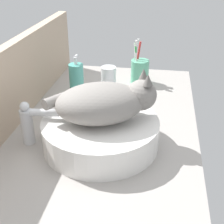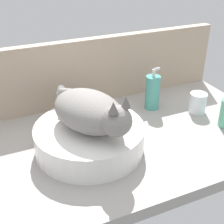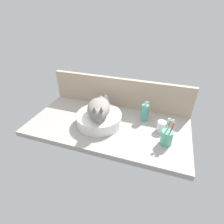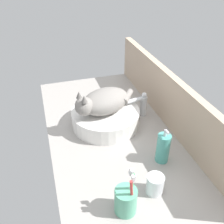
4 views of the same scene
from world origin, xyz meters
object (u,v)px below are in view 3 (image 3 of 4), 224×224
(faucet, at_px, (106,102))
(soap_dispenser, at_px, (145,112))
(water_glass, at_px, (161,127))
(toothbrush_cup, at_px, (167,137))
(sink_basin, at_px, (99,119))
(cat, at_px, (99,109))

(faucet, relative_size, soap_dispenser, 0.82)
(soap_dispenser, distance_m, water_glass, 0.18)
(toothbrush_cup, bearing_deg, faucet, 152.30)
(sink_basin, height_order, toothbrush_cup, toothbrush_cup)
(faucet, distance_m, toothbrush_cup, 0.59)
(water_glass, bearing_deg, faucet, 163.01)
(sink_basin, bearing_deg, faucet, 96.13)
(cat, distance_m, water_glass, 0.47)
(cat, height_order, faucet, cat)
(toothbrush_cup, distance_m, water_glass, 0.14)
(soap_dispenser, relative_size, water_glass, 2.14)
(cat, bearing_deg, sink_basin, 113.28)
(toothbrush_cup, bearing_deg, sink_basin, 171.98)
(soap_dispenser, bearing_deg, sink_basin, -153.69)
(soap_dispenser, xyz_separation_m, water_glass, (0.14, -0.10, -0.03))
(sink_basin, relative_size, toothbrush_cup, 1.82)
(toothbrush_cup, height_order, water_glass, toothbrush_cup)
(sink_basin, bearing_deg, soap_dispenser, 26.31)
(cat, xyz_separation_m, faucet, (-0.03, 0.22, -0.07))
(cat, xyz_separation_m, water_glass, (0.45, 0.07, -0.11))
(sink_basin, relative_size, soap_dispenser, 2.06)
(cat, height_order, toothbrush_cup, cat)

